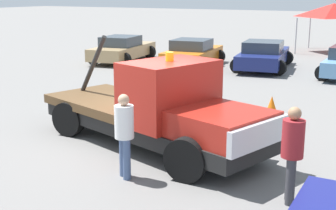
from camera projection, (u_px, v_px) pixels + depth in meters
name	position (u px, v px, depth m)	size (l,w,h in m)	color
ground_plane	(150.00, 145.00, 11.25)	(160.00, 160.00, 0.00)	slate
tow_truck	(161.00, 111.00, 10.77)	(6.57, 3.66, 2.51)	black
person_near_truck	(292.00, 148.00, 7.97)	(0.38, 0.38, 1.72)	#38383D
person_at_hood	(124.00, 130.00, 9.06)	(0.38, 0.38, 1.69)	#475B84
parked_car_tan	(122.00, 49.00, 24.50)	(2.90, 4.95, 1.34)	tan
parked_car_orange	(193.00, 53.00, 22.91)	(2.92, 4.57, 1.34)	orange
parked_car_navy	(263.00, 55.00, 22.12)	(3.04, 5.13, 1.34)	navy
canopy_tent_red	(334.00, 10.00, 27.61)	(3.45, 3.45, 2.91)	#9E9EA3
traffic_cone	(272.00, 106.00, 14.05)	(0.40, 0.40, 0.55)	black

